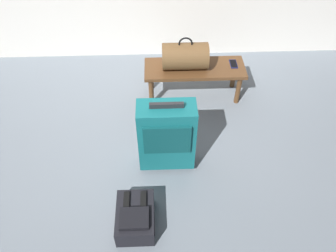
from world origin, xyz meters
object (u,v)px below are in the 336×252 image
Objects in this scene: cell_phone at (233,64)px; suitcase_upright_teal at (167,136)px; bench at (195,71)px; backpack_dark at (135,217)px; duffel_bag_brown at (185,56)px.

suitcase_upright_teal is at bearing -126.63° from cell_phone.
bench is 2.63× the size of backpack_dark.
cell_phone is at bearing 4.69° from bench.
suitcase_upright_teal is (-0.31, -0.91, 0.06)m from bench.
duffel_bag_brown is at bearing 72.56° from backpack_dark.
duffel_bag_brown is 0.62× the size of suitcase_upright_teal.
cell_phone is at bearing 57.66° from backpack_dark.
suitcase_upright_teal is 1.87× the size of backpack_dark.
cell_phone is at bearing 53.37° from suitcase_upright_teal.
bench is at bearing -175.31° from cell_phone.
backpack_dark is at bearing -114.18° from suitcase_upright_teal.
cell_phone is 0.20× the size of suitcase_upright_teal.
backpack_dark is (-0.25, -0.57, -0.27)m from suitcase_upright_teal.
backpack_dark is at bearing -107.44° from duffel_bag_brown.
duffel_bag_brown reaches higher than bench.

